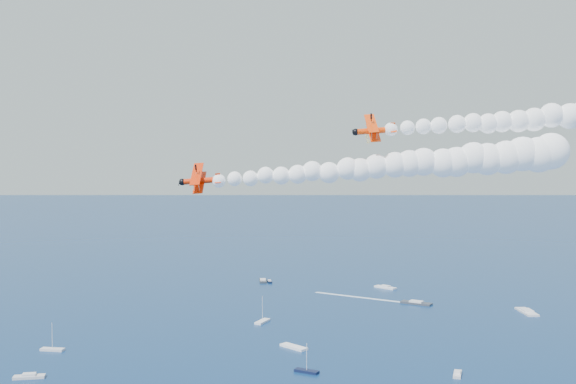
% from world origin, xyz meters
% --- Properties ---
extents(biplane_lead, '(10.56, 11.63, 8.22)m').
position_xyz_m(biplane_lead, '(13.05, 22.79, 60.96)').
color(biplane_lead, '#FF3D05').
extents(biplane_trail, '(10.40, 11.37, 8.13)m').
position_xyz_m(biplane_trail, '(-11.77, 8.38, 52.72)').
color(biplane_trail, '#F22A05').
extents(smoke_trail_lead, '(62.68, 51.94, 10.63)m').
position_xyz_m(smoke_trail_lead, '(40.11, 36.42, 63.27)').
color(smoke_trail_lead, white).
extents(smoke_trail_trail, '(62.73, 53.29, 10.63)m').
position_xyz_m(smoke_trail_trail, '(15.01, 22.56, 55.03)').
color(smoke_trail_trail, white).
extents(spectator_boats, '(206.18, 182.76, 0.70)m').
position_xyz_m(spectator_boats, '(2.49, 110.63, 0.35)').
color(spectator_boats, silver).
rests_on(spectator_boats, ground).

